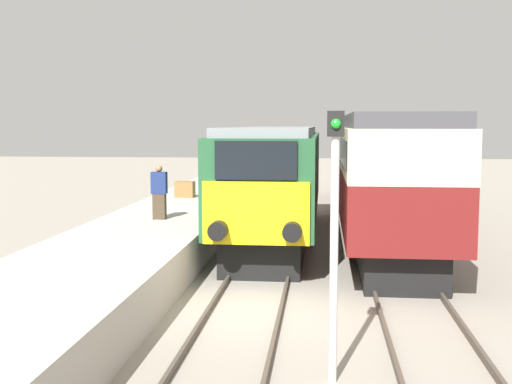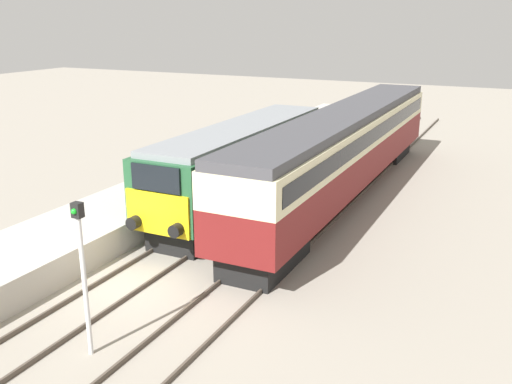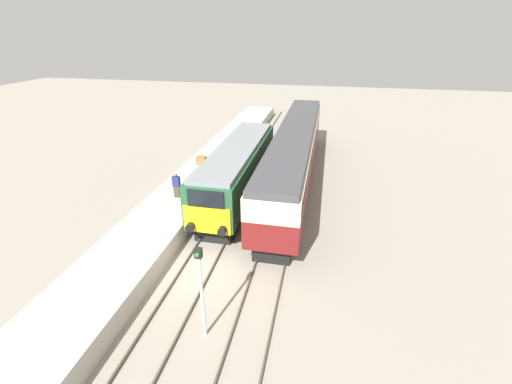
# 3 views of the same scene
# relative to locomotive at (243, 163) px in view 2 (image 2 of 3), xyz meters

# --- Properties ---
(ground_plane) EXTENTS (120.00, 120.00, 0.00)m
(ground_plane) POSITION_rel_locomotive_xyz_m (0.00, -8.15, -2.05)
(ground_plane) COLOR gray
(platform_left) EXTENTS (3.50, 50.00, 1.03)m
(platform_left) POSITION_rel_locomotive_xyz_m (-3.30, -0.15, -1.53)
(platform_left) COLOR #B7B2A8
(platform_left) RESTS_ON ground_plane
(rails_near_track) EXTENTS (1.51, 60.00, 0.14)m
(rails_near_track) POSITION_rel_locomotive_xyz_m (0.00, -3.15, -1.98)
(rails_near_track) COLOR #4C4238
(rails_near_track) RESTS_ON ground_plane
(rails_far_track) EXTENTS (1.50, 60.00, 0.14)m
(rails_far_track) POSITION_rel_locomotive_xyz_m (3.40, -3.15, -1.98)
(rails_far_track) COLOR #4C4238
(rails_far_track) RESTS_ON ground_plane
(locomotive) EXTENTS (2.70, 12.92, 3.69)m
(locomotive) POSITION_rel_locomotive_xyz_m (0.00, 0.00, 0.00)
(locomotive) COLOR black
(locomotive) RESTS_ON ground_plane
(passenger_carriage) EXTENTS (2.75, 21.83, 4.04)m
(passenger_carriage) POSITION_rel_locomotive_xyz_m (3.40, 3.66, 0.42)
(passenger_carriage) COLOR black
(passenger_carriage) RESTS_ON ground_plane
(person_on_platform) EXTENTS (0.44, 0.26, 1.58)m
(person_on_platform) POSITION_rel_locomotive_xyz_m (-3.19, -2.71, -0.24)
(person_on_platform) COLOR #473828
(person_on_platform) RESTS_ON platform_left
(signal_post) EXTENTS (0.24, 0.28, 3.96)m
(signal_post) POSITION_rel_locomotive_xyz_m (1.70, -11.64, 0.31)
(signal_post) COLOR silver
(signal_post) RESTS_ON ground_plane
(luggage_crate) EXTENTS (0.70, 0.56, 0.60)m
(luggage_crate) POSITION_rel_locomotive_xyz_m (-3.67, 2.96, -0.72)
(luggage_crate) COLOR olive
(luggage_crate) RESTS_ON platform_left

